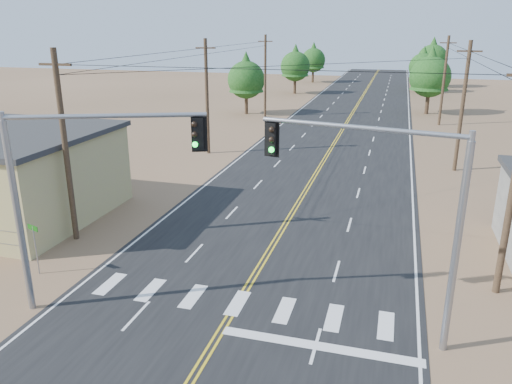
% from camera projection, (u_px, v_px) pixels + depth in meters
% --- Properties ---
extents(road, '(15.00, 200.00, 0.02)m').
position_uv_depth(road, '(320.00, 167.00, 40.82)').
color(road, black).
rests_on(road, ground).
extents(utility_pole_left_near, '(1.80, 0.30, 10.00)m').
position_uv_depth(utility_pole_left_near, '(65.00, 147.00, 25.50)').
color(utility_pole_left_near, '#4C3826').
rests_on(utility_pole_left_near, ground).
extents(utility_pole_left_mid, '(1.80, 0.30, 10.00)m').
position_uv_depth(utility_pole_left_mid, '(207.00, 96.00, 43.75)').
color(utility_pole_left_mid, '#4C3826').
rests_on(utility_pole_left_mid, ground).
extents(utility_pole_left_far, '(1.80, 0.30, 10.00)m').
position_uv_depth(utility_pole_left_far, '(265.00, 76.00, 62.00)').
color(utility_pole_left_far, '#4C3826').
rests_on(utility_pole_left_far, ground).
extents(utility_pole_right_mid, '(1.80, 0.30, 10.00)m').
position_uv_depth(utility_pole_right_mid, '(462.00, 106.00, 38.31)').
color(utility_pole_right_mid, '#4C3826').
rests_on(utility_pole_right_mid, ground).
extents(utility_pole_right_far, '(1.80, 0.30, 10.00)m').
position_uv_depth(utility_pole_right_far, '(444.00, 80.00, 56.56)').
color(utility_pole_right_far, '#4C3826').
rests_on(utility_pole_right_far, ground).
extents(signal_mast_left, '(7.02, 2.89, 8.06)m').
position_uv_depth(signal_mast_left, '(72.00, 178.00, 18.90)').
color(signal_mast_left, gray).
rests_on(signal_mast_left, ground).
extents(signal_mast_right, '(7.17, 1.63, 7.91)m').
position_uv_depth(signal_mast_right, '(396.00, 197.00, 17.05)').
color(signal_mast_right, gray).
rests_on(signal_mast_right, ground).
extents(street_sign, '(0.69, 0.25, 2.42)m').
position_uv_depth(street_sign, '(35.00, 242.00, 22.75)').
color(street_sign, gray).
rests_on(street_sign, ground).
extents(tree_left_near, '(4.80, 4.80, 8.00)m').
position_uv_depth(tree_left_near, '(246.00, 76.00, 63.99)').
color(tree_left_near, '#3F2D1E').
rests_on(tree_left_near, ground).
extents(tree_left_mid, '(4.93, 4.93, 8.22)m').
position_uv_depth(tree_left_mid, '(295.00, 63.00, 83.66)').
color(tree_left_mid, '#3F2D1E').
rests_on(tree_left_mid, ground).
extents(tree_left_far, '(4.80, 4.80, 8.01)m').
position_uv_depth(tree_left_far, '(313.00, 58.00, 100.72)').
color(tree_left_far, '#3F2D1E').
rests_on(tree_left_far, ground).
extents(tree_right_near, '(5.20, 5.20, 8.66)m').
position_uv_depth(tree_right_near, '(431.00, 73.00, 63.92)').
color(tree_right_near, '#3F2D1E').
rests_on(tree_right_near, ground).
extents(tree_right_mid, '(4.70, 4.70, 7.83)m').
position_uv_depth(tree_right_mid, '(423.00, 64.00, 85.43)').
color(tree_right_mid, '#3F2D1E').
rests_on(tree_right_mid, ground).
extents(tree_right_far, '(5.51, 5.51, 9.18)m').
position_uv_depth(tree_right_far, '(433.00, 56.00, 92.52)').
color(tree_right_far, '#3F2D1E').
rests_on(tree_right_far, ground).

